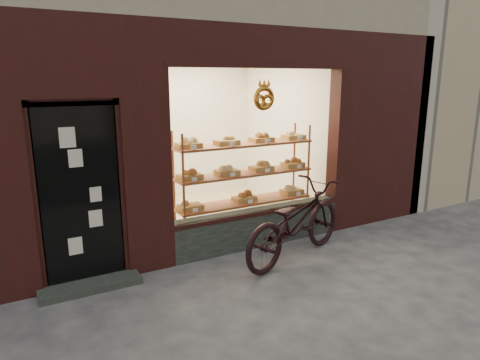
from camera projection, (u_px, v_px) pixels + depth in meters
ground at (329, 321)px, 4.37m from camera, size 90.00×90.00×0.00m
neighbor_right at (466, 5)px, 12.53m from camera, size 12.00×7.00×9.00m
display_shelf at (244, 182)px, 6.55m from camera, size 2.20×0.45×1.70m
bicycle at (295, 222)px, 5.78m from camera, size 2.12×1.28×1.05m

